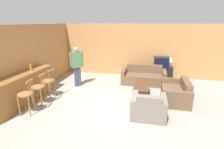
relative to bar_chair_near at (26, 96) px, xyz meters
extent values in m
plane|color=gray|center=(2.37, 0.97, -0.57)|extent=(24.00, 24.00, 0.00)
cube|color=#B27A47|center=(2.37, 4.65, 0.73)|extent=(9.40, 0.08, 2.60)
cube|color=#B27A47|center=(-0.91, 2.31, 0.73)|extent=(0.08, 8.68, 2.60)
cube|color=brown|center=(-0.57, 0.61, -0.08)|extent=(0.47, 2.74, 0.99)
cube|color=brown|center=(-0.57, 0.61, 0.44)|extent=(0.55, 2.80, 0.05)
cylinder|color=#996638|center=(-0.02, 0.00, 0.06)|extent=(0.51, 0.51, 0.04)
cylinder|color=#996638|center=(-0.19, 0.12, -0.27)|extent=(0.04, 0.04, 0.61)
cylinder|color=#996638|center=(-0.14, -0.18, -0.27)|extent=(0.04, 0.04, 0.61)
cylinder|color=#996638|center=(0.11, 0.17, -0.27)|extent=(0.04, 0.04, 0.61)
cylinder|color=#996638|center=(0.16, -0.13, -0.27)|extent=(0.04, 0.04, 0.61)
cylinder|color=#996638|center=(0.15, 0.16, 0.27)|extent=(0.02, 0.02, 0.38)
cylinder|color=#996638|center=(0.16, 0.07, 0.27)|extent=(0.02, 0.02, 0.38)
cylinder|color=#996638|center=(0.18, -0.01, 0.27)|extent=(0.02, 0.02, 0.38)
cylinder|color=#996638|center=(0.19, -0.10, 0.27)|extent=(0.02, 0.02, 0.38)
cube|color=#996638|center=(0.17, 0.03, 0.48)|extent=(0.10, 0.37, 0.04)
cylinder|color=#996638|center=(-0.02, 0.61, 0.06)|extent=(0.49, 0.49, 0.04)
cylinder|color=#996638|center=(-0.19, 0.75, -0.27)|extent=(0.04, 0.04, 0.61)
cylinder|color=#996638|center=(-0.15, 0.44, -0.27)|extent=(0.04, 0.04, 0.61)
cylinder|color=#996638|center=(0.12, 0.78, -0.27)|extent=(0.04, 0.04, 0.61)
cylinder|color=#996638|center=(0.15, 0.48, -0.27)|extent=(0.04, 0.04, 0.61)
cylinder|color=#996638|center=(0.16, 0.76, 0.27)|extent=(0.02, 0.02, 0.38)
cylinder|color=#996638|center=(0.17, 0.68, 0.27)|extent=(0.02, 0.02, 0.38)
cylinder|color=#996638|center=(0.17, 0.59, 0.27)|extent=(0.02, 0.02, 0.38)
cylinder|color=#996638|center=(0.18, 0.50, 0.27)|extent=(0.02, 0.02, 0.38)
cube|color=#996638|center=(0.17, 0.63, 0.48)|extent=(0.08, 0.38, 0.04)
cylinder|color=#996638|center=(-0.02, 1.23, 0.06)|extent=(0.51, 0.51, 0.04)
cylinder|color=#996638|center=(-0.14, 1.41, -0.27)|extent=(0.04, 0.04, 0.61)
cylinder|color=#996638|center=(-0.20, 1.10, -0.27)|extent=(0.04, 0.04, 0.61)
cylinder|color=#996638|center=(0.16, 1.35, -0.27)|extent=(0.04, 0.04, 0.61)
cylinder|color=#996638|center=(0.11, 1.05, -0.27)|extent=(0.04, 0.04, 0.61)
cylinder|color=#996638|center=(0.19, 1.32, 0.27)|extent=(0.02, 0.02, 0.38)
cylinder|color=#996638|center=(0.18, 1.24, 0.27)|extent=(0.02, 0.02, 0.38)
cylinder|color=#996638|center=(0.16, 1.15, 0.27)|extent=(0.02, 0.02, 0.38)
cylinder|color=#996638|center=(0.14, 1.06, 0.27)|extent=(0.02, 0.02, 0.38)
cube|color=#996638|center=(0.17, 1.19, 0.48)|extent=(0.10, 0.37, 0.04)
cube|color=brown|center=(3.30, 3.47, -0.36)|extent=(1.60, 0.96, 0.43)
cube|color=brown|center=(3.30, 3.84, 0.04)|extent=(1.60, 0.22, 0.37)
cube|color=brown|center=(2.42, 3.47, -0.26)|extent=(0.16, 0.96, 0.63)
cube|color=brown|center=(4.18, 3.47, -0.26)|extent=(0.16, 0.96, 0.63)
cube|color=#70665B|center=(3.57, 0.63, -0.36)|extent=(0.67, 0.91, 0.43)
cube|color=#70665B|center=(3.57, 0.29, 0.03)|extent=(0.67, 0.22, 0.35)
cube|color=#70665B|center=(3.99, 0.63, -0.26)|extent=(0.16, 0.91, 0.62)
cube|color=#70665B|center=(3.16, 0.63, -0.26)|extent=(0.16, 0.91, 0.62)
cube|color=brown|center=(4.47, 1.92, -0.36)|extent=(0.88, 1.16, 0.43)
cube|color=brown|center=(4.80, 1.92, 0.02)|extent=(0.22, 1.16, 0.34)
cube|color=brown|center=(4.47, 2.58, -0.27)|extent=(0.88, 0.16, 0.61)
cube|color=brown|center=(4.47, 1.26, -0.27)|extent=(0.88, 0.16, 0.61)
cube|color=#472D1E|center=(3.29, 2.01, -0.16)|extent=(0.55, 1.08, 0.04)
cube|color=#472D1E|center=(3.05, 1.51, -0.38)|extent=(0.06, 0.06, 0.39)
cube|color=#472D1E|center=(3.52, 1.51, -0.38)|extent=(0.06, 0.06, 0.39)
cube|color=#472D1E|center=(3.05, 2.51, -0.38)|extent=(0.06, 0.06, 0.39)
cube|color=#472D1E|center=(3.52, 2.51, -0.38)|extent=(0.06, 0.06, 0.39)
cube|color=black|center=(4.07, 4.32, -0.26)|extent=(1.09, 0.48, 0.62)
cube|color=black|center=(4.07, 4.32, 0.29)|extent=(0.68, 0.43, 0.47)
cube|color=black|center=(4.07, 4.10, 0.29)|extent=(0.61, 0.01, 0.40)
cylinder|color=#B27A23|center=(-0.50, 1.02, 0.57)|extent=(0.06, 0.06, 0.21)
cone|color=#B27A23|center=(-0.50, 1.02, 0.71)|extent=(0.06, 0.06, 0.09)
cylinder|color=black|center=(-0.50, 1.02, 0.77)|extent=(0.02, 0.02, 0.02)
cylinder|color=brown|center=(4.48, 4.32, 0.06)|extent=(0.16, 0.16, 0.02)
cylinder|color=brown|center=(4.48, 4.32, 0.19)|extent=(0.03, 0.03, 0.23)
cone|color=silver|center=(4.48, 4.32, 0.41)|extent=(0.23, 0.23, 0.21)
cylinder|color=#384260|center=(0.59, 2.62, -0.16)|extent=(0.14, 0.14, 0.84)
cylinder|color=#384260|center=(0.48, 2.51, -0.16)|extent=(0.14, 0.14, 0.84)
cube|color=#4C754C|center=(0.53, 2.56, 0.59)|extent=(0.45, 0.45, 0.66)
cylinder|color=#4C754C|center=(0.71, 2.74, 0.62)|extent=(0.09, 0.09, 0.61)
cylinder|color=#4C754C|center=(0.36, 2.39, 0.62)|extent=(0.09, 0.09, 0.61)
sphere|color=tan|center=(0.53, 2.56, 1.04)|extent=(0.19, 0.19, 0.19)
camera|label=1|loc=(3.52, -4.11, 2.12)|focal=28.00mm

